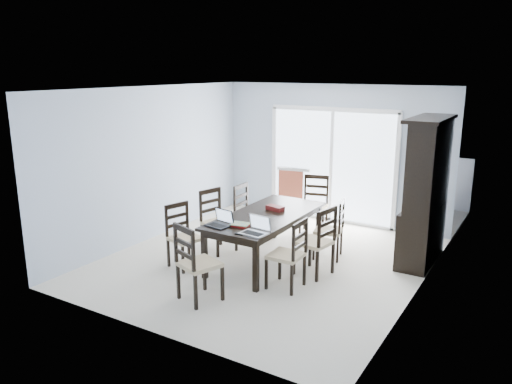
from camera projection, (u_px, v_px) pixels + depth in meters
floor at (266, 261)px, 7.67m from camera, size 5.00×5.00×0.00m
ceiling at (267, 89)px, 7.04m from camera, size 5.00×5.00×0.00m
back_wall at (332, 154)px, 9.43m from camera, size 4.50×0.02×2.60m
wall_left at (152, 164)px, 8.48m from camera, size 0.02×5.00×2.60m
wall_right at (422, 199)px, 6.23m from camera, size 0.02×5.00×2.60m
balcony at (348, 210)px, 10.59m from camera, size 4.50×2.00×0.10m
railing at (366, 174)px, 11.28m from camera, size 4.50×0.06×1.10m
dining_table at (266, 219)px, 7.51m from camera, size 1.00×2.20×0.75m
china_hutch at (426, 193)px, 7.44m from camera, size 0.50×1.38×2.20m
sliding_door at (332, 165)px, 9.47m from camera, size 2.52×0.05×2.18m
chair_left_near at (181, 228)px, 7.38m from camera, size 0.52×0.51×1.09m
chair_left_mid at (215, 213)px, 8.02m from camera, size 0.54×0.53×1.15m
chair_left_far at (246, 207)px, 8.47m from camera, size 0.44×0.42×1.12m
chair_right_near at (292, 247)px, 6.57m from camera, size 0.43×0.42×1.12m
chair_right_mid at (320, 234)px, 6.99m from camera, size 0.53×0.51×1.18m
chair_right_far at (335, 223)px, 7.66m from camera, size 0.50×0.49×1.08m
chair_end_near at (193, 255)px, 6.19m from camera, size 0.57×0.58×1.19m
chair_end_far at (315, 198)px, 8.90m from camera, size 0.55×0.56×1.19m
laptop_dark at (218, 222)px, 6.91m from camera, size 0.36×0.28×0.23m
laptop_silver at (254, 230)px, 6.57m from camera, size 0.37×0.28×0.24m
book_stack at (240, 225)px, 6.92m from camera, size 0.29×0.24×0.04m
cell_phone at (239, 234)px, 6.58m from camera, size 0.12×0.06×0.01m
game_box at (275, 208)px, 7.69m from camera, size 0.30×0.19×0.07m
hot_tub at (331, 185)px, 10.49m from camera, size 2.13×1.96×0.96m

